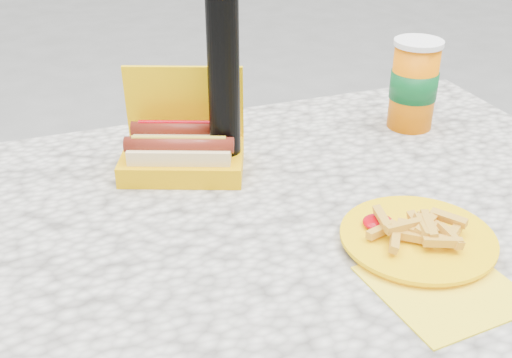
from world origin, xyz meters
name	(u,v)px	position (x,y,z in m)	size (l,w,h in m)	color
picnic_table	(259,276)	(0.00, 0.00, 0.64)	(1.20, 0.80, 0.75)	beige
hotdog_box	(183,150)	(-0.07, 0.18, 0.79)	(0.23, 0.19, 0.16)	#FFC400
fries_plate	(419,240)	(0.18, -0.15, 0.76)	(0.22, 0.29, 0.04)	yellow
soda_cup	(414,84)	(0.38, 0.21, 0.83)	(0.09, 0.09, 0.17)	#FF7600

